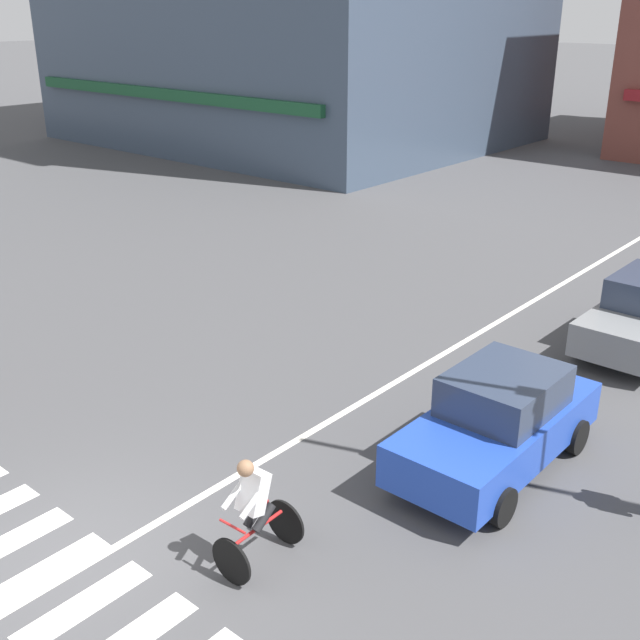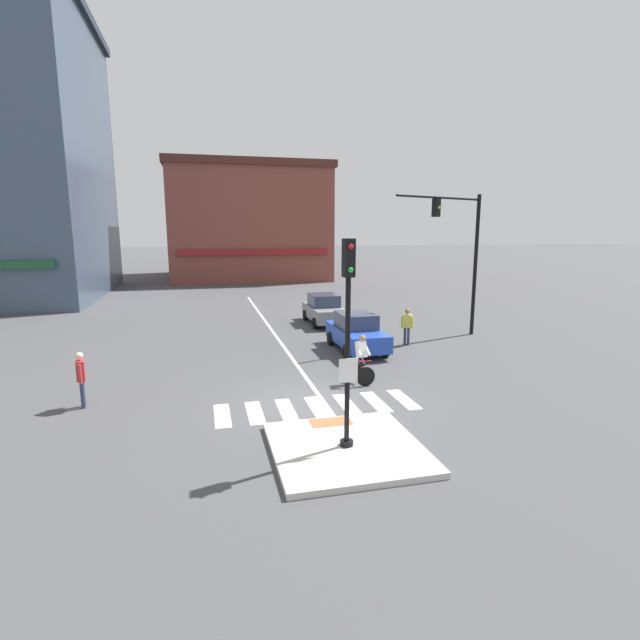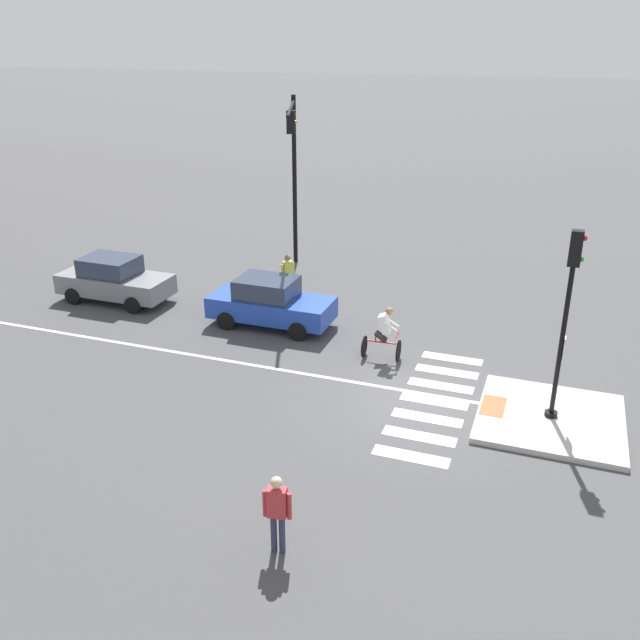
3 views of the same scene
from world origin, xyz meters
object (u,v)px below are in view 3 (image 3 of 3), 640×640
Objects in this scene: car_blue_eastbound_mid at (270,302)px; cyclist at (384,332)px; signal_pole at (567,309)px; pedestrian_waiting_far_side at (288,273)px; car_grey_eastbound_far at (114,280)px; pedestrian_at_curb_left at (277,508)px; traffic_light_mast at (293,160)px.

cyclist is at bearing -106.27° from car_blue_eastbound_mid.
pedestrian_waiting_far_side is at bearing 58.83° from signal_pole.
cyclist is 5.97m from pedestrian_waiting_far_side.
signal_pole is 5.74m from cyclist.
pedestrian_at_curb_left is (-10.09, -10.77, 0.17)m from car_grey_eastbound_far.
signal_pole is 8.38m from pedestrian_at_curb_left.
car_blue_eastbound_mid is 2.44× the size of cyclist.
car_blue_eastbound_mid is at bearing -170.73° from pedestrian_waiting_far_side.
cyclist is 1.01× the size of pedestrian_waiting_far_side.
pedestrian_at_curb_left is at bearing -159.14° from traffic_light_mast.
pedestrian_waiting_far_side is (3.77, 4.63, 0.11)m from cyclist.
cyclist is 1.01× the size of pedestrian_at_curb_left.
traffic_light_mast is at bearing 14.05° from car_blue_eastbound_mid.
pedestrian_waiting_far_side is at bearing 21.64° from pedestrian_at_curb_left.
traffic_light_mast is 4.09× the size of pedestrian_at_curb_left.
signal_pole is at bearing -102.48° from car_grey_eastbound_far.
traffic_light_mast is 17.09m from pedestrian_at_curb_left.
pedestrian_at_curb_left is 1.00× the size of pedestrian_waiting_far_side.
pedestrian_at_curb_left is (-15.63, -5.96, -3.52)m from traffic_light_mast.
pedestrian_waiting_far_side reaches higher than car_grey_eastbound_far.
car_grey_eastbound_far is at bearing 82.40° from cyclist.
pedestrian_at_curb_left is at bearing -158.36° from pedestrian_waiting_far_side.
cyclist is at bearing -97.60° from car_grey_eastbound_far.
cyclist is at bearing -140.85° from traffic_light_mast.
car_blue_eastbound_mid is at bearing 70.47° from signal_pole.
car_blue_eastbound_mid is at bearing -91.50° from car_grey_eastbound_far.
cyclist reaches higher than car_blue_eastbound_mid.
car_blue_eastbound_mid is at bearing 24.53° from pedestrian_at_curb_left.
traffic_light_mast is 4.07× the size of cyclist.
car_grey_eastbound_far is 1.00× the size of car_blue_eastbound_mid.
traffic_light_mast reaches higher than pedestrian_at_curb_left.
pedestrian_waiting_far_side is (5.78, 9.55, -2.06)m from signal_pole.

